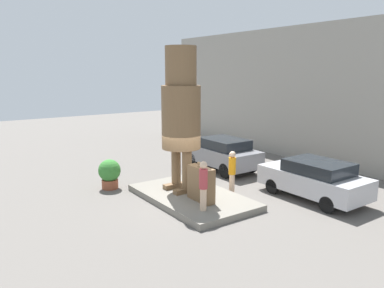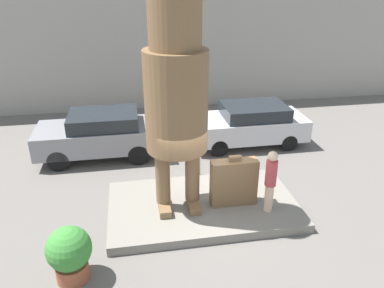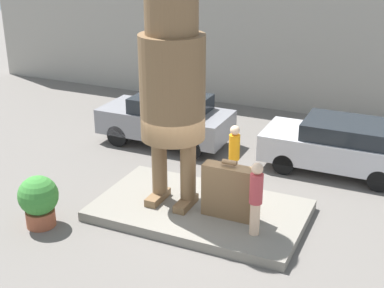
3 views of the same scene
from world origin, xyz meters
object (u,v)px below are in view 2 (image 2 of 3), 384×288
at_px(giant_suitcase, 234,182).
at_px(parked_car_silver, 249,123).
at_px(parked_car_grey, 100,133).
at_px(tourist, 271,179).
at_px(planter_pot, 70,253).
at_px(worker_hivis, 197,149).
at_px(statue_figure, 176,87).

xyz_separation_m(giant_suitcase, parked_car_silver, (1.79, 4.19, -0.07)).
bearing_deg(parked_car_grey, tourist, 134.68).
bearing_deg(planter_pot, parked_car_silver, 46.08).
relative_size(parked_car_grey, planter_pot, 3.33).
bearing_deg(parked_car_grey, worker_hivis, 146.88).
distance_m(giant_suitcase, parked_car_grey, 5.47).
bearing_deg(giant_suitcase, tourist, -31.64).
relative_size(statue_figure, parked_car_silver, 1.34).
bearing_deg(planter_pot, statue_figure, 37.90).
bearing_deg(tourist, giant_suitcase, 148.36).
distance_m(giant_suitcase, worker_hivis, 2.14).
bearing_deg(planter_pot, parked_car_grey, 86.52).
relative_size(giant_suitcase, worker_hivis, 0.83).
xyz_separation_m(planter_pot, worker_hivis, (3.42, 3.91, 0.27)).
bearing_deg(statue_figure, planter_pot, -142.10).
bearing_deg(parked_car_grey, statue_figure, 119.21).
relative_size(parked_car_silver, planter_pot, 3.33).
xyz_separation_m(tourist, parked_car_silver, (0.97, 4.70, -0.37)).
xyz_separation_m(tourist, planter_pot, (-4.86, -1.36, -0.50)).
distance_m(tourist, planter_pot, 5.07).
bearing_deg(worker_hivis, statue_figure, -114.38).
distance_m(parked_car_silver, worker_hivis, 3.23).
relative_size(tourist, planter_pot, 1.36).
bearing_deg(tourist, statue_figure, 164.76).
xyz_separation_m(parked_car_grey, parked_car_silver, (5.47, 0.15, -0.06)).
bearing_deg(worker_hivis, giant_suitcase, -73.20).
distance_m(statue_figure, tourist, 3.36).
height_order(parked_car_silver, worker_hivis, worker_hivis).
bearing_deg(parked_car_silver, giant_suitcase, 66.89).
distance_m(planter_pot, worker_hivis, 5.20).
relative_size(parked_car_grey, worker_hivis, 2.41).
height_order(tourist, worker_hivis, tourist).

